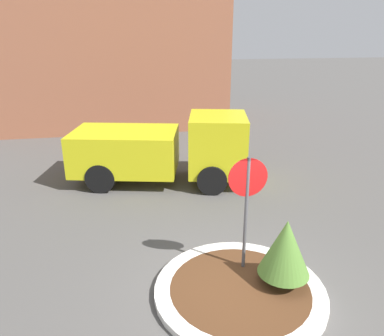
{
  "coord_description": "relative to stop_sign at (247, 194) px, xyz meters",
  "views": [
    {
      "loc": [
        -1.96,
        -5.73,
        4.82
      ],
      "look_at": [
        -0.34,
        3.35,
        1.41
      ],
      "focal_mm": 35.0,
      "sensor_mm": 36.0,
      "label": 1
    }
  ],
  "objects": [
    {
      "name": "stop_sign",
      "position": [
        0.0,
        0.0,
        0.0
      ],
      "size": [
        0.79,
        0.07,
        2.57
      ],
      "color": "#4C4C51",
      "rests_on": "ground_plane"
    },
    {
      "name": "island_shrub",
      "position": [
        0.6,
        -0.65,
        -0.87
      ],
      "size": [
        1.0,
        1.0,
        1.36
      ],
      "color": "brown",
      "rests_on": "traffic_island"
    },
    {
      "name": "traffic_island",
      "position": [
        -0.27,
        -0.66,
        -1.73
      ],
      "size": [
        3.31,
        3.31,
        0.14
      ],
      "color": "silver",
      "rests_on": "ground_plane"
    },
    {
      "name": "utility_truck",
      "position": [
        -1.1,
        5.34,
        -0.64
      ],
      "size": [
        5.95,
        3.3,
        2.28
      ],
      "rotation": [
        0.0,
        0.0,
        -0.22
      ],
      "color": "gold",
      "rests_on": "ground_plane"
    },
    {
      "name": "ground_plane",
      "position": [
        -0.27,
        -0.66,
        -1.8
      ],
      "size": [
        120.0,
        120.0,
        0.0
      ],
      "primitive_type": "plane",
      "color": "#514F4C"
    },
    {
      "name": "storefront_building",
      "position": [
        -3.13,
        14.73,
        1.97
      ],
      "size": [
        12.13,
        6.07,
        7.54
      ],
      "color": "#93563D",
      "rests_on": "ground_plane"
    }
  ]
}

